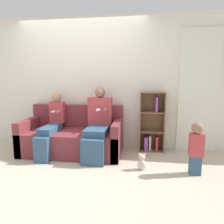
# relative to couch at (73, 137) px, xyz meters

# --- Properties ---
(ground_plane) EXTENTS (14.00, 14.00, 0.00)m
(ground_plane) POSITION_rel_couch_xyz_m (0.07, -0.53, -0.28)
(ground_plane) COLOR beige
(back_wall) EXTENTS (10.00, 0.06, 2.55)m
(back_wall) POSITION_rel_couch_xyz_m (0.07, 0.46, 0.99)
(back_wall) COLOR silver
(back_wall) RESTS_ON ground_plane
(curtain_panel) EXTENTS (0.71, 0.04, 2.25)m
(curtain_panel) POSITION_rel_couch_xyz_m (2.28, 0.41, 0.84)
(curtain_panel) COLOR silver
(curtain_panel) RESTS_ON ground_plane
(couch) EXTENTS (1.79, 0.86, 0.86)m
(couch) POSITION_rel_couch_xyz_m (0.00, 0.00, 0.00)
(couch) COLOR maroon
(couch) RESTS_ON ground_plane
(adult_seated) EXTENTS (0.43, 0.80, 1.21)m
(adult_seated) POSITION_rel_couch_xyz_m (0.50, -0.10, 0.33)
(adult_seated) COLOR #335170
(adult_seated) RESTS_ON ground_plane
(child_seated) EXTENTS (0.28, 0.83, 1.11)m
(child_seated) POSITION_rel_couch_xyz_m (-0.35, -0.13, 0.28)
(child_seated) COLOR #335170
(child_seated) RESTS_ON ground_plane
(toddler_standing) EXTENTS (0.19, 0.16, 0.76)m
(toddler_standing) POSITION_rel_couch_xyz_m (2.02, -0.62, 0.13)
(toddler_standing) COLOR #335170
(toddler_standing) RESTS_ON ground_plane
(bookshelf) EXTENTS (0.46, 0.27, 1.12)m
(bookshelf) POSITION_rel_couch_xyz_m (1.45, 0.32, 0.22)
(bookshelf) COLOR brown
(bookshelf) RESTS_ON ground_plane
(teddy_bear) EXTENTS (0.13, 0.11, 0.26)m
(teddy_bear) POSITION_rel_couch_xyz_m (1.26, -0.59, -0.16)
(teddy_bear) COLOR beige
(teddy_bear) RESTS_ON ground_plane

